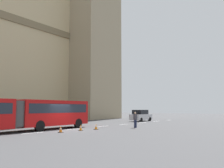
{
  "coord_description": "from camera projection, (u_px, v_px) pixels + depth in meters",
  "views": [
    {
      "loc": [
        -15.88,
        -17.91,
        2.11
      ],
      "look_at": [
        10.4,
        2.2,
        5.49
      ],
      "focal_mm": 38.14,
      "sensor_mm": 36.0,
      "label": 1
    }
  ],
  "objects": [
    {
      "name": "articulated_bus",
      "position": [
        13.0,
        112.0,
        21.1
      ],
      "size": [
        16.72,
        2.54,
        2.9
      ],
      "color": "#B20F0F",
      "rests_on": "ground_plane"
    },
    {
      "name": "traffic_cone_middle",
      "position": [
        81.0,
        128.0,
        22.5
      ],
      "size": [
        0.36,
        0.36,
        0.58
      ],
      "color": "black",
      "rests_on": "ground_plane"
    },
    {
      "name": "lane_centre_marking",
      "position": [
        102.0,
        126.0,
        27.58
      ],
      "size": [
        39.0,
        0.16,
        0.01
      ],
      "color": "silver",
      "rests_on": "ground_plane"
    },
    {
      "name": "ground_plane",
      "position": [
        65.0,
        130.0,
        23.16
      ],
      "size": [
        160.0,
        160.0,
        0.0
      ],
      "primitive_type": "plane",
      "color": "#424244"
    },
    {
      "name": "traffic_cone_west",
      "position": [
        61.0,
        129.0,
        20.69
      ],
      "size": [
        0.36,
        0.36,
        0.58
      ],
      "color": "black",
      "rests_on": "ground_plane"
    },
    {
      "name": "traffic_cone_east",
      "position": [
        96.0,
        127.0,
        23.66
      ],
      "size": [
        0.36,
        0.36,
        0.58
      ],
      "color": "black",
      "rests_on": "ground_plane"
    },
    {
      "name": "sedan_lead",
      "position": [
        141.0,
        116.0,
        38.84
      ],
      "size": [
        4.4,
        1.86,
        1.85
      ],
      "color": "#B7B7BC",
      "rests_on": "ground_plane"
    },
    {
      "name": "pedestrian_near_cones",
      "position": [
        135.0,
        119.0,
        25.96
      ],
      "size": [
        0.35,
        0.45,
        1.69
      ],
      "color": "#262D4C",
      "rests_on": "ground_plane"
    }
  ]
}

